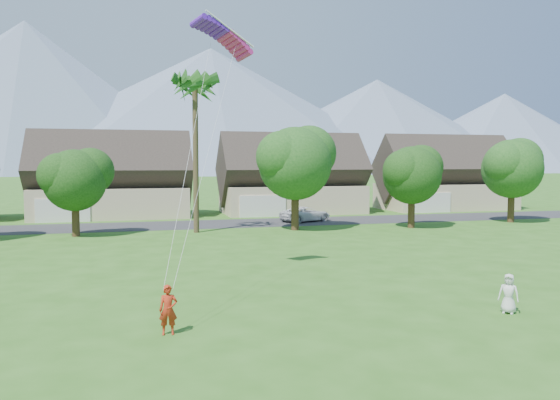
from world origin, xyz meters
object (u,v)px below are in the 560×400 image
object	(u,v)px
kite_flyer	(168,310)
watcher	(509,294)
parked_car	(306,214)
parafoil_kite	(223,34)

from	to	relation	value
kite_flyer	watcher	distance (m)	12.31
parked_car	parafoil_kite	xyz separation A→B (m)	(-11.26, -22.97, 10.85)
watcher	parafoil_kite	distance (m)	16.65
kite_flyer	parafoil_kite	size ratio (longest dim) A/B	0.50
watcher	parafoil_kite	world-z (taller)	parafoil_kite
kite_flyer	parked_car	distance (m)	34.22
kite_flyer	parafoil_kite	xyz separation A→B (m)	(3.13, 8.09, 10.73)
watcher	parked_car	size ratio (longest dim) A/B	0.30
watcher	parked_car	xyz separation A→B (m)	(2.09, 31.71, -0.04)
kite_flyer	parked_car	bearing A→B (deg)	69.66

